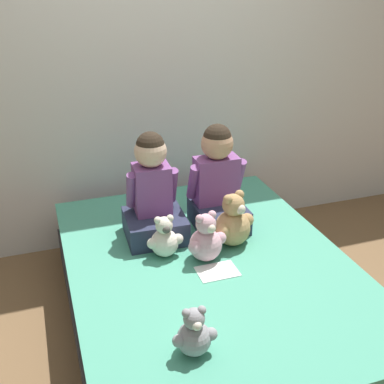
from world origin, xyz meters
name	(u,v)px	position (x,y,z in m)	size (l,w,h in m)	color
ground_plane	(208,323)	(0.00, 0.00, 0.00)	(14.00, 14.00, 0.00)	brown
wall_behind_bed	(152,65)	(0.00, 1.13, 1.25)	(8.00, 0.06, 2.50)	silver
bed	(209,293)	(0.00, 0.00, 0.21)	(1.48, 1.96, 0.42)	#2D2D33
child_on_left	(153,195)	(-0.21, 0.37, 0.68)	(0.35, 0.34, 0.62)	#282D47
child_on_right	(217,183)	(0.19, 0.38, 0.69)	(0.35, 0.34, 0.63)	#282D47
teddy_bear_held_by_left_child	(165,239)	(-0.21, 0.14, 0.52)	(0.20, 0.15, 0.24)	silver
teddy_bear_held_by_right_child	(233,223)	(0.19, 0.13, 0.55)	(0.25, 0.20, 0.32)	tan
teddy_bear_between_children	(206,240)	(-0.01, 0.03, 0.53)	(0.23, 0.18, 0.28)	#DBA3B2
teddy_bear_at_foot_of_bed	(194,334)	(-0.29, -0.60, 0.51)	(0.19, 0.14, 0.23)	#939399
sign_card	(217,271)	(0.01, -0.10, 0.42)	(0.21, 0.15, 0.00)	white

